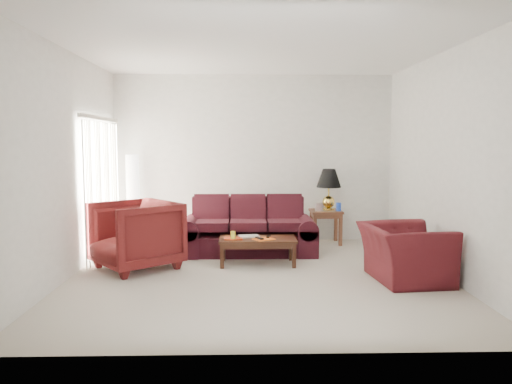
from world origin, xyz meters
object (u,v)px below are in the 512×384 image
armchair_left (135,235)px  coffee_table (258,251)px  floor_lamp (133,199)px  armchair_right (405,253)px  end_table (326,227)px  sofa (248,226)px

armchair_left → coffee_table: size_ratio=0.95×
floor_lamp → armchair_left: size_ratio=1.49×
floor_lamp → armchair_left: floor_lamp is taller
armchair_right → coffee_table: 2.10m
floor_lamp → end_table: bearing=-0.8°
sofa → coffee_table: (0.13, -0.73, -0.25)m
armchair_left → end_table: bearing=80.6°
armchair_right → coffee_table: armchair_right is taller
coffee_table → sofa: bearing=89.4°
sofa → armchair_right: size_ratio=1.95×
coffee_table → armchair_right: bearing=-36.9°
armchair_right → end_table: bearing=8.7°
end_table → floor_lamp: 3.44m
end_table → floor_lamp: bearing=179.2°
sofa → armchair_left: size_ratio=2.03×
sofa → armchair_right: 2.60m
end_table → coffee_table: bearing=-129.7°
armchair_right → coffee_table: bearing=58.2°
end_table → coffee_table: 1.97m
sofa → floor_lamp: (-2.02, 0.83, 0.36)m
end_table → coffee_table: (-1.25, -1.51, -0.10)m
end_table → armchair_left: armchair_left is taller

